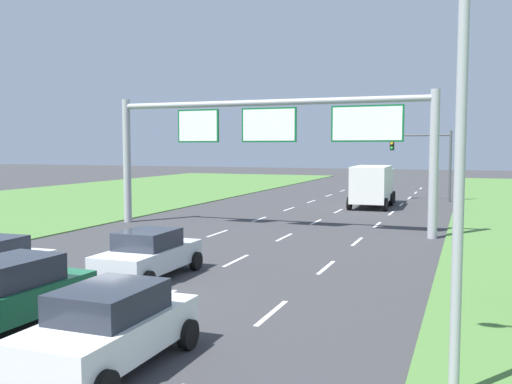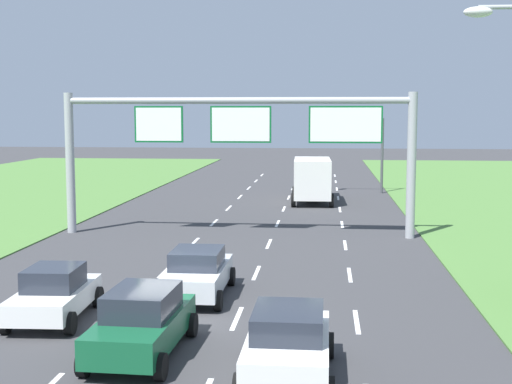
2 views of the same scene
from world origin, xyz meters
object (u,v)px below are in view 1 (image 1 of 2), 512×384
Objects in this scene: sign_gantry at (272,135)px; car_lead_silver at (109,326)px; traffic_light_mast at (425,153)px; box_truck at (373,184)px; car_near_red at (149,254)px; car_far_ahead at (9,293)px; street_lamp at (437,101)px.

car_lead_silver is at bearing -80.49° from sign_gantry.
box_truck is at bearing -119.67° from traffic_light_mast.
sign_gantry is at bearing 88.77° from car_near_red.
traffic_light_mast is (6.81, 36.82, 3.02)m from car_far_ahead.
car_near_red is at bearing -90.90° from sign_gantry.
traffic_light_mast is at bearing 81.61° from car_far_ahead.
traffic_light_mast is (6.44, 31.12, 3.06)m from car_near_red.
street_lamp is at bearing -0.28° from car_far_ahead.
box_truck is at bearing 90.42° from car_lead_silver.
car_lead_silver is 38.32m from traffic_light_mast.
car_far_ahead reaches higher than car_lead_silver.
street_lamp reaches higher than car_near_red.
car_far_ahead is 0.52× the size of street_lamp.
car_lead_silver is at bearing -171.80° from street_lamp.
car_far_ahead is 0.25× the size of sign_gantry.
street_lamp reaches higher than traffic_light_mast.
box_truck reaches higher than car_far_ahead.
car_far_ahead is at bearing -100.49° from traffic_light_mast.
sign_gantry is (0.56, 17.53, 4.10)m from car_far_ahead.
street_lamp is (9.10, -17.93, 0.14)m from sign_gantry.
car_far_ahead is (-0.38, -5.70, 0.04)m from car_near_red.
box_truck reaches higher than car_lead_silver.
traffic_light_mast is (3.11, 38.08, 3.04)m from car_lead_silver.
car_lead_silver is 0.24× the size of sign_gantry.
car_far_ahead is at bearing -91.83° from sign_gantry.
box_truck is (3.27, 25.56, 0.82)m from car_near_red.
street_lamp reaches higher than car_far_ahead.
sign_gantry is at bearing -104.37° from box_truck.
car_lead_silver reaches higher than car_near_red.
box_truck is 1.34× the size of traffic_light_mast.
car_lead_silver is 7.36m from street_lamp.
traffic_light_mast reaches higher than car_far_ahead.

